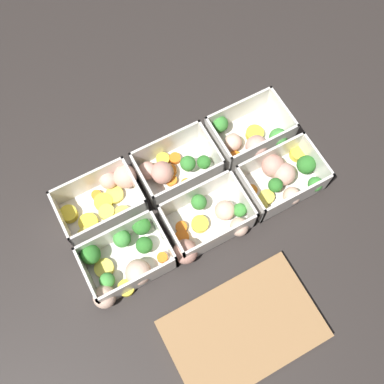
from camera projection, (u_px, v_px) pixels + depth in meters
name	position (u px, v px, depth m)	size (l,w,h in m)	color
ground_plane	(192.00, 196.00, 0.94)	(4.00, 4.00, 0.00)	#282321
container_near_left	(250.00, 136.00, 0.97)	(0.16, 0.12, 0.07)	silver
container_near_center	(173.00, 168.00, 0.94)	(0.17, 0.11, 0.07)	silver
container_near_right	(106.00, 198.00, 0.92)	(0.19, 0.12, 0.07)	silver
container_far_left	(284.00, 177.00, 0.93)	(0.18, 0.12, 0.07)	silver
container_far_center	(208.00, 223.00, 0.89)	(0.18, 0.13, 0.07)	silver
container_far_right	(124.00, 262.00, 0.86)	(0.18, 0.13, 0.07)	silver
cutting_board	(243.00, 329.00, 0.83)	(0.28, 0.18, 0.02)	olive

